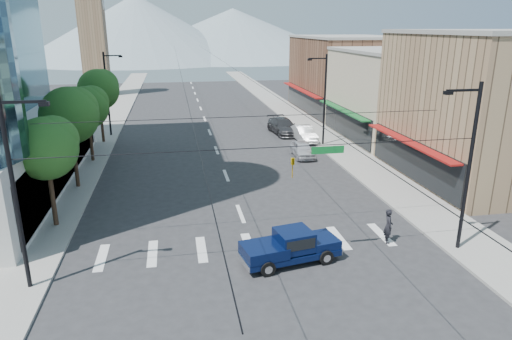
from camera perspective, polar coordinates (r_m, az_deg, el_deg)
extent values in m
plane|color=#28282B|center=(24.18, 0.17, -10.97)|extent=(160.00, 160.00, 0.00)
cube|color=gray|center=(62.50, -17.68, 6.15)|extent=(4.00, 120.00, 0.15)
cube|color=gray|center=(63.96, 4.29, 7.17)|extent=(4.00, 120.00, 0.15)
cube|color=#8C6B4C|center=(39.50, 27.27, 6.81)|extent=(12.00, 14.00, 11.00)
cube|color=tan|center=(51.33, 17.76, 8.84)|extent=(12.00, 14.00, 9.00)
cube|color=brown|center=(65.73, 11.30, 11.51)|extent=(12.00, 18.00, 10.00)
cube|color=#8C6B4C|center=(83.89, -19.61, 14.84)|extent=(4.00, 4.00, 18.00)
cone|color=gray|center=(171.26, -14.64, 16.83)|extent=(80.00, 80.00, 22.00)
cone|color=gray|center=(182.48, -2.88, 16.73)|extent=(90.00, 90.00, 18.00)
cylinder|color=black|center=(29.38, -24.17, -2.44)|extent=(0.28, 0.28, 4.55)
sphere|color=#21521B|center=(28.66, -24.81, 2.45)|extent=(3.64, 3.64, 3.64)
sphere|color=#21521B|center=(28.76, -24.01, 3.42)|extent=(2.86, 2.86, 2.86)
cylinder|color=black|center=(35.83, -21.75, 1.74)|extent=(0.28, 0.28, 5.11)
sphere|color=#21521B|center=(35.21, -22.28, 6.32)|extent=(4.09, 4.09, 4.09)
sphere|color=#21521B|center=(35.35, -21.62, 7.10)|extent=(3.21, 3.21, 3.21)
cylinder|color=black|center=(42.57, -19.99, 3.91)|extent=(0.28, 0.28, 4.55)
sphere|color=#21521B|center=(42.08, -20.35, 7.34)|extent=(3.64, 3.64, 3.64)
sphere|color=#21521B|center=(42.24, -19.81, 7.99)|extent=(2.86, 2.86, 2.86)
cylinder|color=black|center=(49.28, -18.77, 6.11)|extent=(0.28, 0.28, 5.11)
sphere|color=#21521B|center=(48.83, -19.10, 9.46)|extent=(4.09, 4.09, 4.09)
sphere|color=#21521B|center=(49.02, -18.63, 10.01)|extent=(3.21, 3.21, 3.21)
cylinder|color=black|center=(22.22, -27.89, -3.06)|extent=(0.20, 0.20, 9.00)
cylinder|color=black|center=(25.70, 25.04, -0.06)|extent=(0.20, 0.20, 9.00)
cylinder|color=black|center=(20.96, 0.69, 2.78)|extent=(21.60, 0.04, 0.04)
imported|color=gold|center=(21.57, 4.59, 0.25)|extent=(0.16, 0.20, 1.00)
cube|color=#0C6626|center=(21.84, 8.96, 2.49)|extent=(1.60, 0.06, 0.35)
cylinder|color=black|center=(51.85, -18.09, 8.89)|extent=(0.20, 0.20, 9.00)
cube|color=black|center=(51.34, -17.51, 13.48)|extent=(1.80, 0.12, 0.12)
cube|color=black|center=(51.25, -16.59, 13.44)|extent=(0.40, 0.25, 0.18)
cylinder|color=black|center=(45.87, 8.59, 8.52)|extent=(0.20, 0.20, 9.00)
cube|color=black|center=(45.14, 7.72, 13.66)|extent=(1.80, 0.12, 0.12)
cube|color=black|center=(44.91, 6.71, 13.55)|extent=(0.40, 0.25, 0.18)
cube|color=#07133A|center=(23.67, 4.30, -10.32)|extent=(5.25, 2.70, 0.32)
cube|color=#07133A|center=(24.24, 8.16, -8.79)|extent=(1.75, 1.96, 0.50)
cube|color=#07133A|center=(23.41, 4.74, -8.67)|extent=(2.01, 1.97, 1.00)
cube|color=black|center=(23.37, 4.75, -8.47)|extent=(1.83, 1.96, 0.55)
cube|color=#07133A|center=(22.96, 0.98, -10.05)|extent=(2.39, 2.17, 0.59)
cube|color=silver|center=(24.73, 9.62, -9.24)|extent=(0.42, 1.72, 0.32)
cube|color=silver|center=(22.83, -1.51, -11.39)|extent=(0.42, 1.72, 0.27)
cylinder|color=black|center=(23.71, 8.73, -10.75)|extent=(0.80, 0.41, 0.76)
cylinder|color=black|center=(25.05, 6.79, -9.05)|extent=(0.80, 0.41, 0.76)
cylinder|color=black|center=(22.47, 1.48, -12.25)|extent=(0.80, 0.41, 0.76)
cylinder|color=black|center=(23.87, -0.12, -10.33)|extent=(0.80, 0.41, 0.76)
imported|color=black|center=(26.41, 16.21, -6.74)|extent=(0.62, 0.81, 1.99)
imported|color=silver|center=(42.21, 5.84, 2.60)|extent=(1.88, 4.30, 1.44)
imported|color=white|center=(48.09, 6.02, 4.54)|extent=(1.83, 4.88, 1.59)
imported|color=#333336|center=(51.25, 3.41, 5.48)|extent=(2.98, 6.12, 1.71)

